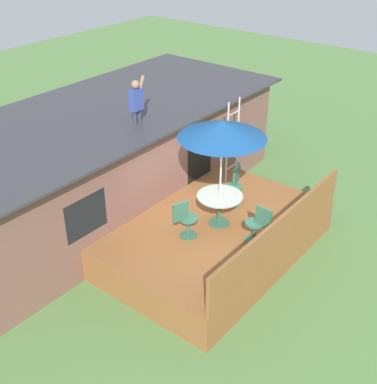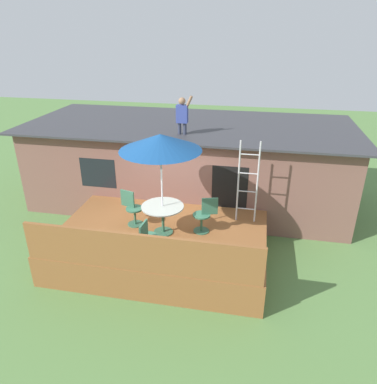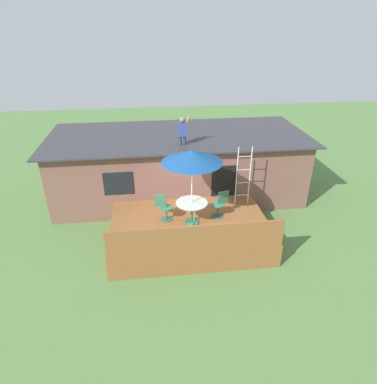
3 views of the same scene
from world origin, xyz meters
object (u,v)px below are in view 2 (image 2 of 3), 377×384
Objects in this scene: patio_chair_near at (146,239)px; step_ladder at (248,183)px; patio_chair_left at (132,208)px; patio_chair_right at (204,215)px; patio_umbrella at (160,142)px; person_figure at (182,113)px; patio_table at (163,212)px.

step_ladder is at bearing -39.99° from patio_chair_near.
patio_chair_left is at bearing 35.63° from patio_chair_near.
patio_umbrella is at bearing 0.00° from patio_chair_right.
step_ladder reaches higher than patio_chair_left.
patio_chair_left is at bearing -165.38° from step_ladder.
patio_chair_right is (1.00, 0.27, -1.89)m from patio_umbrella.
step_ladder is 2.80m from person_figure.
patio_umbrella is at bearing 63.43° from patio_table.
step_ladder reaches higher than patio_chair_right.
step_ladder is (1.98, 1.02, 0.51)m from patio_table.
patio_umbrella is 2.76× the size of patio_chair_near.
patio_chair_near is at bearing -94.72° from patio_umbrella.
person_figure reaches higher than patio_chair_right.
patio_chair_left and patio_chair_near have the same top height.
patio_chair_right is (-0.98, -0.75, -0.64)m from step_ladder.
patio_table is at bearing -152.69° from step_ladder.
patio_table is at bearing 0.00° from patio_chair_right.
patio_chair_right is (1.01, -2.16, -2.02)m from person_figure.
person_figure is (-0.02, 2.43, 1.89)m from patio_table.
patio_chair_near is (0.80, -1.34, 0.00)m from patio_chair_left.
patio_chair_near is (-1.08, -1.34, 0.00)m from patio_chair_right.
patio_chair_near is (-2.07, -2.09, -0.64)m from step_ladder.
patio_chair_right is (1.89, -0.00, 0.00)m from patio_chair_left.
patio_chair_near reaches higher than patio_table.
patio_chair_left is at bearing 162.93° from patio_table.
patio_chair_left is 1.00× the size of patio_chair_right.
patio_table is 1.13× the size of patio_chair_near.
patio_chair_right is at bearing 15.12° from patio_table.
person_figure is 1.21× the size of patio_chair_near.
patio_table is 1.76m from patio_umbrella.
step_ladder is at bearing -35.16° from person_figure.
person_figure is at bearing 3.53° from patio_chair_near.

